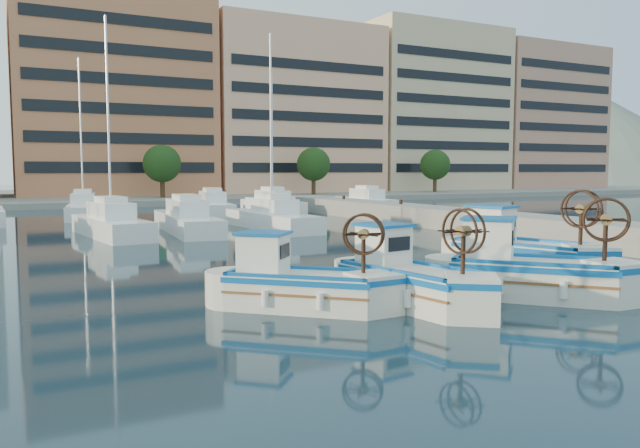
{
  "coord_description": "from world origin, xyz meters",
  "views": [
    {
      "loc": [
        -11.24,
        -13.36,
        3.56
      ],
      "look_at": [
        -0.54,
        7.62,
        1.5
      ],
      "focal_mm": 35.0,
      "sensor_mm": 36.0,
      "label": 1
    }
  ],
  "objects_px": {
    "fishing_boat_a": "(298,283)",
    "fishing_boat_d": "(520,251)",
    "fishing_boat_c": "(527,270)",
    "fishing_boat_b": "(409,278)"
  },
  "relations": [
    {
      "from": "fishing_boat_a",
      "to": "fishing_boat_d",
      "type": "height_order",
      "value": "fishing_boat_d"
    },
    {
      "from": "fishing_boat_c",
      "to": "fishing_boat_d",
      "type": "distance_m",
      "value": 4.0
    },
    {
      "from": "fishing_boat_a",
      "to": "fishing_boat_b",
      "type": "height_order",
      "value": "fishing_boat_b"
    },
    {
      "from": "fishing_boat_a",
      "to": "fishing_boat_c",
      "type": "height_order",
      "value": "fishing_boat_c"
    },
    {
      "from": "fishing_boat_b",
      "to": "fishing_boat_c",
      "type": "xyz_separation_m",
      "value": [
        3.46,
        -0.73,
        0.05
      ]
    },
    {
      "from": "fishing_boat_d",
      "to": "fishing_boat_c",
      "type": "bearing_deg",
      "value": -150.81
    },
    {
      "from": "fishing_boat_b",
      "to": "fishing_boat_d",
      "type": "bearing_deg",
      "value": 10.86
    },
    {
      "from": "fishing_boat_b",
      "to": "fishing_boat_c",
      "type": "bearing_deg",
      "value": -21.08
    },
    {
      "from": "fishing_boat_a",
      "to": "fishing_boat_c",
      "type": "relative_size",
      "value": 0.88
    },
    {
      "from": "fishing_boat_b",
      "to": "fishing_boat_d",
      "type": "xyz_separation_m",
      "value": [
        6.14,
        2.24,
        0.08
      ]
    }
  ]
}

